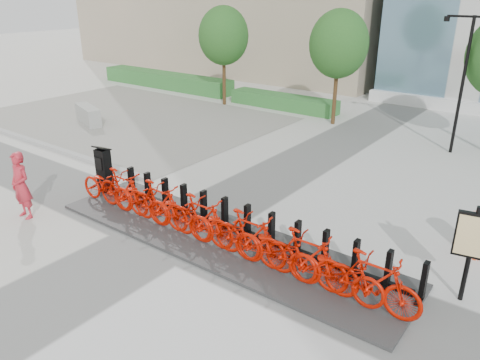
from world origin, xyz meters
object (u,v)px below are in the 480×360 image
Objects in this scene: bike_0 at (107,187)px; map_sign at (473,240)px; kiosk at (104,169)px; construction_barrel at (479,236)px; jersey_barrier at (88,115)px; worker_red at (21,185)px.

bike_0 is 0.98× the size of map_sign.
kiosk is at bearing 174.83° from map_sign.
bike_0 reaches higher than construction_barrel.
construction_barrel is 0.50× the size of map_sign.
construction_barrel is 0.49× the size of jersey_barrier.
jersey_barrier is 1.02× the size of map_sign.
bike_0 is at bearing -41.32° from kiosk.
worker_red is (-0.46, -2.35, 0.15)m from kiosk.
construction_barrel is at bearing 13.67° from jersey_barrier.
worker_red is 11.64m from construction_barrel.
construction_barrel is at bearing -68.93° from bike_0.
jersey_barrier is at bearing 157.41° from map_sign.
bike_0 is 9.75m from construction_barrel.
worker_red is at bearing -173.11° from map_sign.
worker_red is 0.90× the size of map_sign.
bike_0 is at bearing -13.66° from jersey_barrier.
worker_red is 9.73m from jersey_barrier.
bike_0 is at bearing -158.93° from construction_barrel.
jersey_barrier is 17.68m from map_sign.
map_sign is (10.05, 0.93, 0.59)m from kiosk.
construction_barrel is (10.36, 5.31, -0.42)m from worker_red.
jersey_barrier is (-17.10, 1.68, -0.11)m from construction_barrel.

